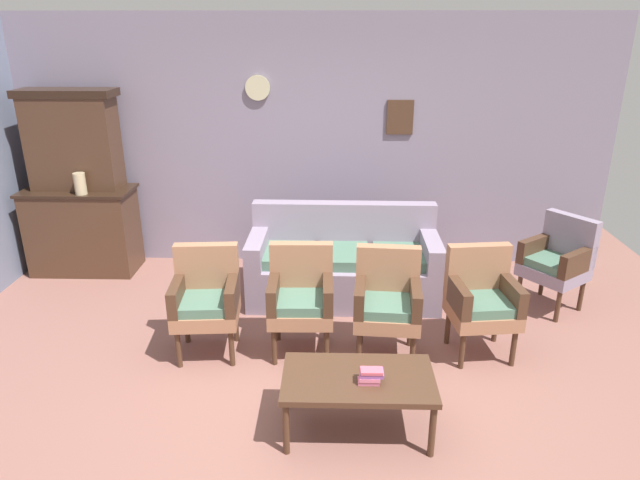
{
  "coord_description": "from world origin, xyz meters",
  "views": [
    {
      "loc": [
        0.21,
        -3.48,
        2.58
      ],
      "look_at": [
        0.09,
        1.02,
        0.85
      ],
      "focal_mm": 31.75,
      "sensor_mm": 36.0,
      "label": 1
    }
  ],
  "objects": [
    {
      "name": "ground_plane",
      "position": [
        0.0,
        0.0,
        0.0
      ],
      "size": [
        7.68,
        7.68,
        0.0
      ],
      "primitive_type": "plane",
      "color": "#84564C"
    },
    {
      "name": "wall_back_with_decor",
      "position": [
        0.0,
        2.63,
        1.35
      ],
      "size": [
        6.4,
        0.09,
        2.7
      ],
      "color": "gray",
      "rests_on": "ground"
    },
    {
      "name": "side_cabinet",
      "position": [
        -2.53,
        2.25,
        0.47
      ],
      "size": [
        1.16,
        0.55,
        0.93
      ],
      "color": "#472D1E",
      "rests_on": "ground"
    },
    {
      "name": "cabinet_upper_hutch",
      "position": [
        -2.53,
        2.33,
        1.45
      ],
      "size": [
        0.99,
        0.38,
        1.03
      ],
      "color": "#472D1E",
      "rests_on": "side_cabinet"
    },
    {
      "name": "vase_on_cabinet",
      "position": [
        -2.4,
        2.07,
        1.04
      ],
      "size": [
        0.12,
        0.12,
        0.22
      ],
      "primitive_type": "cylinder",
      "color": "#C3B187",
      "rests_on": "side_cabinet"
    },
    {
      "name": "floral_couch",
      "position": [
        0.31,
        1.67,
        0.33
      ],
      "size": [
        1.85,
        0.82,
        0.9
      ],
      "color": "gray",
      "rests_on": "ground"
    },
    {
      "name": "armchair_near_cabinet",
      "position": [
        -0.83,
        0.62,
        0.5
      ],
      "size": [
        0.56,
        0.53,
        0.9
      ],
      "color": "#9E6B4C",
      "rests_on": "ground"
    },
    {
      "name": "armchair_row_middle",
      "position": [
        -0.05,
        0.67,
        0.5
      ],
      "size": [
        0.53,
        0.5,
        0.9
      ],
      "color": "#9E6B4C",
      "rests_on": "ground"
    },
    {
      "name": "armchair_by_doorway",
      "position": [
        0.65,
        0.61,
        0.5
      ],
      "size": [
        0.56,
        0.53,
        0.9
      ],
      "color": "#9E6B4C",
      "rests_on": "ground"
    },
    {
      "name": "armchair_near_couch_end",
      "position": [
        1.42,
        0.67,
        0.5
      ],
      "size": [
        0.57,
        0.55,
        0.9
      ],
      "color": "#9E6B4C",
      "rests_on": "ground"
    },
    {
      "name": "wingback_chair_by_fireplace",
      "position": [
        2.33,
        1.5,
        0.5
      ],
      "size": [
        0.7,
        0.71,
        0.9
      ],
      "color": "gray",
      "rests_on": "ground"
    },
    {
      "name": "coffee_table",
      "position": [
        0.38,
        -0.35,
        0.38
      ],
      "size": [
        1.0,
        0.56,
        0.42
      ],
      "color": "#472D1E",
      "rests_on": "ground"
    },
    {
      "name": "book_stack_on_table",
      "position": [
        0.45,
        -0.41,
        0.47
      ],
      "size": [
        0.16,
        0.11,
        0.1
      ],
      "color": "#D46889",
      "rests_on": "coffee_table"
    },
    {
      "name": "floor_vase_by_wall",
      "position": [
        2.85,
        2.15,
        0.32
      ],
      "size": [
        0.2,
        0.2,
        0.64
      ],
      "primitive_type": "cylinder",
      "color": "#646A3E",
      "rests_on": "ground"
    }
  ]
}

